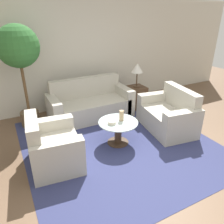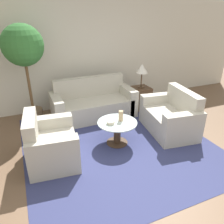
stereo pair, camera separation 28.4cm
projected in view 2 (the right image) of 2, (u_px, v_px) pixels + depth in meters
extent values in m
plane|color=brown|center=(138.00, 169.00, 3.52)|extent=(14.00, 14.00, 0.00)
cube|color=beige|center=(82.00, 56.00, 5.45)|extent=(10.00, 0.06, 2.60)
cube|color=navy|center=(117.00, 143.00, 4.21)|extent=(3.40, 3.52, 0.01)
cube|color=#B2AD9E|center=(94.00, 108.00, 5.16)|extent=(1.71, 0.83, 0.44)
cube|color=#B2AD9E|center=(90.00, 95.00, 5.34)|extent=(1.71, 0.18, 0.90)
cube|color=#B2AD9E|center=(57.00, 110.00, 4.81)|extent=(0.20, 0.83, 0.64)
cube|color=#B2AD9E|center=(127.00, 99.00, 5.43)|extent=(0.20, 0.83, 0.64)
cube|color=#B2AD9E|center=(53.00, 149.00, 3.64)|extent=(0.85, 0.87, 0.44)
cube|color=#B2AD9E|center=(33.00, 141.00, 3.47)|extent=(0.26, 0.80, 0.87)
cube|color=#B2AD9E|center=(54.00, 158.00, 3.26)|extent=(0.78, 0.28, 0.64)
cube|color=#B2AD9E|center=(52.00, 132.00, 3.94)|extent=(0.78, 0.28, 0.64)
cube|color=#B2AD9E|center=(168.00, 121.00, 4.55)|extent=(0.93, 1.15, 0.44)
cube|color=#B2AD9E|center=(182.00, 110.00, 4.53)|extent=(0.32, 1.07, 0.88)
cube|color=#B2AD9E|center=(157.00, 107.00, 4.97)|extent=(0.81, 0.30, 0.64)
cube|color=#B2AD9E|center=(183.00, 129.00, 4.05)|extent=(0.81, 0.30, 0.64)
cylinder|color=#422D1E|center=(117.00, 142.00, 4.21)|extent=(0.41, 0.41, 0.02)
cylinder|color=#422D1E|center=(117.00, 133.00, 4.12)|extent=(0.13, 0.13, 0.44)
cylinder|color=#B2C6C6|center=(117.00, 122.00, 4.03)|extent=(0.74, 0.74, 0.02)
cube|color=#422D1E|center=(140.00, 98.00, 5.60)|extent=(0.44, 0.44, 0.57)
cylinder|color=#422D1E|center=(141.00, 87.00, 5.48)|extent=(0.18, 0.18, 0.02)
cylinder|color=#422D1E|center=(141.00, 80.00, 5.40)|extent=(0.03, 0.03, 0.35)
cone|color=beige|center=(142.00, 68.00, 5.28)|extent=(0.29, 0.29, 0.22)
cylinder|color=brown|center=(34.00, 116.00, 4.94)|extent=(0.39, 0.39, 0.32)
cylinder|color=brown|center=(29.00, 84.00, 4.63)|extent=(0.06, 0.06, 1.16)
sphere|color=#2D662D|center=(23.00, 45.00, 4.30)|extent=(0.83, 0.83, 0.83)
cylinder|color=tan|center=(121.00, 116.00, 4.03)|extent=(0.09, 0.09, 0.20)
cylinder|color=beige|center=(111.00, 122.00, 3.95)|extent=(0.15, 0.15, 0.06)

